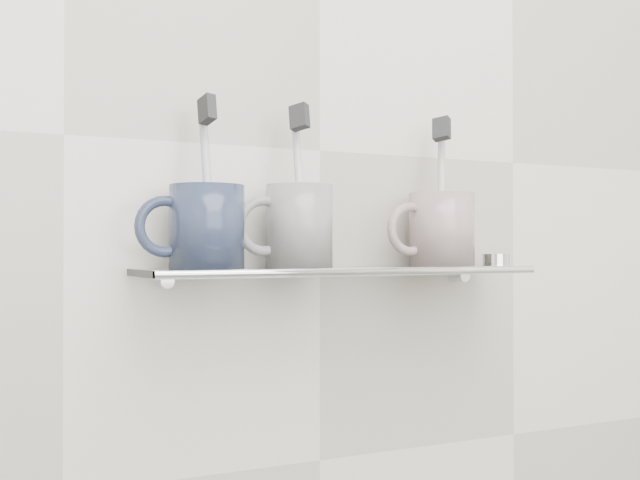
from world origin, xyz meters
TOP-DOWN VIEW (x-y plane):
  - wall_back at (0.00, 1.10)m, footprint 2.50×0.00m
  - shelf_glass at (0.00, 1.04)m, footprint 0.50×0.12m
  - shelf_rail at (0.00, 0.98)m, footprint 0.50×0.01m
  - bracket_left at (-0.21, 1.09)m, footprint 0.02×0.03m
  - bracket_right at (0.21, 1.09)m, footprint 0.02×0.03m
  - mug_left at (-0.17, 1.04)m, footprint 0.11×0.11m
  - mug_left_handle at (-0.22, 1.04)m, footprint 0.07×0.01m
  - toothbrush_left at (-0.17, 1.04)m, footprint 0.02×0.06m
  - bristles_left at (-0.17, 1.04)m, footprint 0.02×0.03m
  - mug_center at (-0.06, 1.04)m, footprint 0.11×0.11m
  - mug_center_handle at (-0.10, 1.04)m, footprint 0.07×0.01m
  - toothbrush_center at (-0.06, 1.04)m, footprint 0.03×0.06m
  - bristles_center at (-0.06, 1.04)m, footprint 0.02×0.03m
  - mug_right at (0.15, 1.04)m, footprint 0.11×0.11m
  - mug_right_handle at (0.10, 1.04)m, footprint 0.07×0.01m
  - toothbrush_right at (0.15, 1.04)m, footprint 0.05×0.07m
  - bristles_right at (0.15, 1.04)m, footprint 0.03×0.03m
  - chrome_cap at (0.24, 1.04)m, footprint 0.04×0.04m

SIDE VIEW (x-z plane):
  - bracket_left at x=-0.21m, z-range 1.08..1.09m
  - bracket_right at x=0.21m, z-range 1.08..1.09m
  - shelf_glass at x=0.00m, z-range 1.09..1.10m
  - shelf_rail at x=0.00m, z-range 1.09..1.10m
  - chrome_cap at x=0.24m, z-range 1.10..1.12m
  - mug_left at x=-0.17m, z-range 1.10..1.19m
  - mug_left_handle at x=-0.22m, z-range 1.11..1.18m
  - mug_right at x=0.15m, z-range 1.10..1.20m
  - mug_right_handle at x=0.10m, z-range 1.11..1.18m
  - mug_center at x=-0.06m, z-range 1.10..1.20m
  - mug_center_handle at x=-0.10m, z-range 1.11..1.19m
  - toothbrush_left at x=-0.17m, z-range 1.11..1.29m
  - toothbrush_center at x=-0.06m, z-range 1.11..1.29m
  - toothbrush_right at x=0.15m, z-range 1.11..1.29m
  - wall_back at x=0.00m, z-range 0.00..2.50m
  - bristles_left at x=-0.17m, z-range 1.26..1.30m
  - bristles_center at x=-0.06m, z-range 1.26..1.30m
  - bristles_right at x=0.15m, z-range 1.26..1.30m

